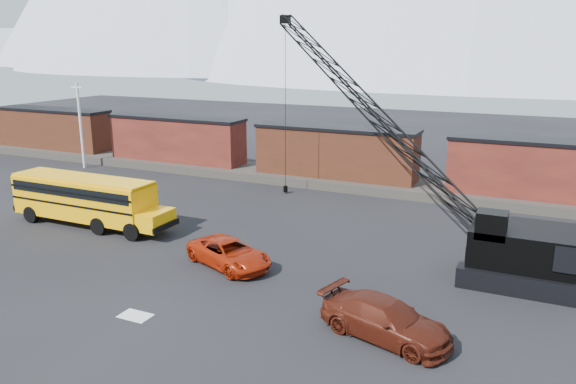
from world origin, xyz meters
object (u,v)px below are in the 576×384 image
crawler_crane (367,106)px  red_pickup (229,253)px  school_bus (88,199)px  maroon_suv (386,319)px

crawler_crane → red_pickup: bearing=-113.8°
school_bus → maroon_suv: (21.32, -5.97, -0.99)m
red_pickup → crawler_crane: size_ratio=0.25×
red_pickup → crawler_crane: (4.26, 9.66, 7.03)m
maroon_suv → school_bus: bearing=89.8°
school_bus → crawler_crane: (16.05, 7.54, 5.96)m
red_pickup → crawler_crane: crawler_crane is taller
school_bus → red_pickup: 12.03m
school_bus → red_pickup: (11.79, -2.13, -1.08)m
crawler_crane → school_bus: bearing=-154.8°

